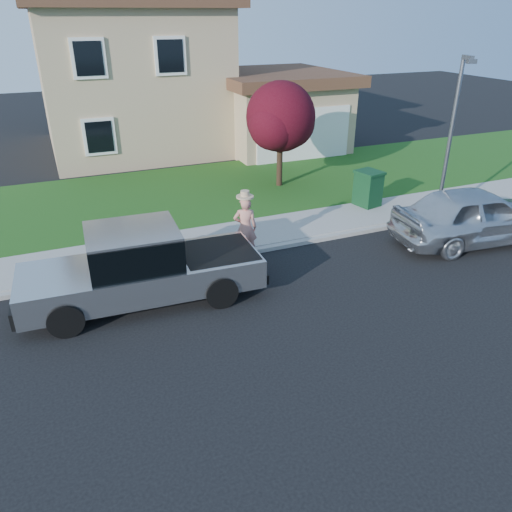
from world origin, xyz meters
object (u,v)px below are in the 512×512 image
(pickup_truck, at_px, (141,268))
(ornamental_tree, at_px, (281,120))
(trash_bin, at_px, (368,188))
(street_lamp, at_px, (452,133))
(sedan, at_px, (476,215))
(woman, at_px, (245,226))

(pickup_truck, height_order, ornamental_tree, ornamental_tree)
(ornamental_tree, bearing_deg, pickup_truck, -135.70)
(pickup_truck, height_order, trash_bin, pickup_truck)
(street_lamp, bearing_deg, ornamental_tree, 140.12)
(ornamental_tree, bearing_deg, trash_bin, -62.46)
(sedan, xyz_separation_m, street_lamp, (0.12, 1.62, 2.07))
(pickup_truck, bearing_deg, street_lamp, 9.74)
(ornamental_tree, height_order, trash_bin, ornamental_tree)
(woman, distance_m, ornamental_tree, 6.54)
(woman, height_order, ornamental_tree, ornamental_tree)
(trash_bin, bearing_deg, street_lamp, -65.07)
(pickup_truck, distance_m, sedan, 9.72)
(trash_bin, distance_m, street_lamp, 3.24)
(pickup_truck, xyz_separation_m, woman, (3.10, 1.25, 0.06))
(woman, bearing_deg, trash_bin, -139.24)
(pickup_truck, bearing_deg, ornamental_tree, 47.09)
(pickup_truck, height_order, woman, woman)
(street_lamp, bearing_deg, woman, -161.36)
(woman, relative_size, ornamental_tree, 0.50)
(ornamental_tree, xyz_separation_m, street_lamp, (3.18, -5.29, 0.32))
(pickup_truck, height_order, sedan, pickup_truck)
(woman, relative_size, trash_bin, 1.61)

